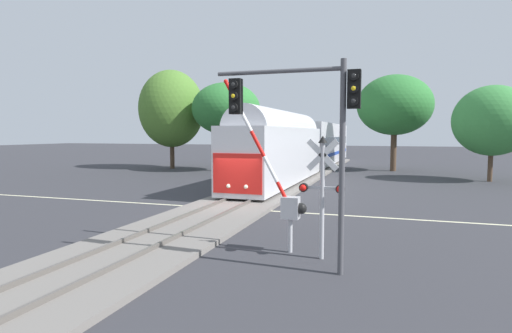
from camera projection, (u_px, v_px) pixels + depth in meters
name	position (u px, v px, depth m)	size (l,w,h in m)	color
ground_plane	(230.00, 209.00, 21.15)	(220.00, 220.00, 0.00)	#333338
road_centre_stripe	(230.00, 208.00, 21.15)	(44.00, 0.20, 0.01)	beige
railway_track	(230.00, 207.00, 21.14)	(4.40, 80.00, 0.32)	slate
commuter_train	(307.00, 144.00, 39.87)	(3.04, 40.85, 5.16)	silver
crossing_gate_near	(284.00, 194.00, 13.30)	(2.80, 0.40, 5.59)	#B7B7BC
crossing_signal_mast	(322.00, 184.00, 12.48)	(1.36, 0.44, 3.75)	#B2B2B7
traffic_signal_near_right	(306.00, 115.00, 11.21)	(3.99, 0.38, 5.76)	#4C4C51
pine_left_background	(172.00, 109.00, 44.66)	(6.94, 6.94, 10.56)	#4C3828
oak_behind_train	(226.00, 109.00, 41.33)	(6.78, 6.78, 8.82)	#4C3828
elm_centre_background	(395.00, 105.00, 41.61)	(7.43, 7.43, 9.64)	#4C3828
maple_right_background	(492.00, 121.00, 32.59)	(5.91, 5.91, 7.57)	#4C3828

